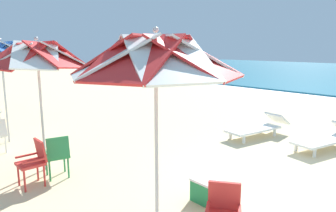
% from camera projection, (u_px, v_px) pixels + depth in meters
% --- Properties ---
extents(ground_plane, '(80.00, 80.00, 0.00)m').
position_uv_depth(ground_plane, '(301.00, 188.00, 5.71)').
color(ground_plane, beige).
extents(beach_umbrella_0, '(2.24, 2.24, 2.82)m').
position_uv_depth(beach_umbrella_0, '(156.00, 58.00, 3.91)').
color(beach_umbrella_0, silver).
rests_on(beach_umbrella_0, ground).
extents(plastic_chair_0, '(0.62, 0.63, 0.87)m').
position_uv_depth(plastic_chair_0, '(223.00, 212.00, 3.93)').
color(plastic_chair_0, red).
rests_on(plastic_chair_0, ground).
extents(beach_umbrella_1, '(2.07, 2.07, 2.78)m').
position_uv_depth(beach_umbrella_1, '(37.00, 56.00, 6.19)').
color(beach_umbrella_1, silver).
rests_on(beach_umbrella_1, ground).
extents(plastic_chair_1, '(0.44, 0.47, 0.87)m').
position_uv_depth(plastic_chair_1, '(34.00, 160.00, 5.77)').
color(plastic_chair_1, red).
rests_on(plastic_chair_1, ground).
extents(plastic_chair_2, '(0.54, 0.52, 0.87)m').
position_uv_depth(plastic_chair_2, '(57.00, 154.00, 6.10)').
color(plastic_chair_2, '#2D8C4C').
rests_on(plastic_chair_2, ground).
extents(beach_umbrella_2, '(2.01, 2.01, 2.80)m').
position_uv_depth(beach_umbrella_2, '(1.00, 53.00, 8.11)').
color(beach_umbrella_2, silver).
rests_on(beach_umbrella_2, ground).
extents(sun_lounger_1, '(1.04, 2.23, 0.62)m').
position_uv_depth(sun_lounger_1, '(327.00, 138.00, 7.92)').
color(sun_lounger_1, white).
rests_on(sun_lounger_1, ground).
extents(sun_lounger_2, '(0.93, 2.21, 0.62)m').
position_uv_depth(sun_lounger_2, '(258.00, 127.00, 9.02)').
color(sun_lounger_2, white).
rests_on(sun_lounger_2, ground).
extents(cooler_box, '(0.50, 0.34, 0.40)m').
position_uv_depth(cooler_box, '(207.00, 191.00, 5.17)').
color(cooler_box, '#238C4C').
rests_on(cooler_box, ground).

